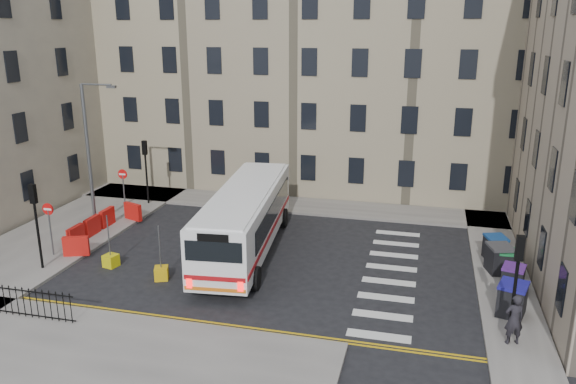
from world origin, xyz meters
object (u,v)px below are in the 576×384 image
at_px(wheelie_bin_b, 513,278).
at_px(pedestrian, 514,319).
at_px(bus, 246,217).
at_px(bollard_yellow, 161,273).
at_px(streetlamp, 88,153).
at_px(wheelie_bin_e, 495,248).
at_px(bollard_chevron, 111,261).
at_px(wheelie_bin_a, 512,299).
at_px(wheelie_bin_c, 508,262).
at_px(wheelie_bin_d, 499,259).

xyz_separation_m(wheelie_bin_b, pedestrian, (-0.53, -4.49, 0.39)).
height_order(bus, bollard_yellow, bus).
xyz_separation_m(pedestrian, bollard_yellow, (-14.80, 2.08, -0.81)).
bearing_deg(streetlamp, bollard_yellow, -38.48).
bearing_deg(wheelie_bin_e, bollard_chevron, 178.95).
height_order(streetlamp, bollard_chevron, streetlamp).
distance_m(wheelie_bin_a, wheelie_bin_c, 4.03).
height_order(wheelie_bin_a, bollard_chevron, wheelie_bin_a).
relative_size(wheelie_bin_b, bollard_chevron, 2.04).
height_order(streetlamp, wheelie_bin_c, streetlamp).
height_order(bus, pedestrian, bus).
xyz_separation_m(wheelie_bin_b, wheelie_bin_c, (-0.01, 1.79, 0.01)).
relative_size(bus, bollard_chevron, 20.25).
relative_size(bus, pedestrian, 6.35).
relative_size(streetlamp, wheelie_bin_c, 7.08).
bearing_deg(wheelie_bin_b, wheelie_bin_a, -82.41).
bearing_deg(pedestrian, wheelie_bin_e, -109.98).
bearing_deg(pedestrian, bollard_chevron, -28.01).
bearing_deg(bus, wheelie_bin_a, -23.65).
distance_m(wheelie_bin_b, pedestrian, 4.53).
distance_m(streetlamp, bollard_chevron, 7.36).
relative_size(bus, wheelie_bin_e, 9.33).
relative_size(wheelie_bin_a, bollard_yellow, 2.40).
bearing_deg(streetlamp, wheelie_bin_b, -7.88).
distance_m(wheelie_bin_d, bollard_yellow, 15.58).
xyz_separation_m(streetlamp, bollard_chevron, (3.88, -4.77, -4.04)).
bearing_deg(wheelie_bin_a, wheelie_bin_d, 107.92).
bearing_deg(streetlamp, bus, -8.23).
bearing_deg(streetlamp, pedestrian, -19.22).
bearing_deg(wheelie_bin_e, wheelie_bin_c, -93.27).
height_order(bus, wheelie_bin_a, bus).
distance_m(bus, wheelie_bin_e, 12.38).
height_order(streetlamp, wheelie_bin_e, streetlamp).
distance_m(wheelie_bin_c, bollard_chevron, 18.67).
distance_m(wheelie_bin_c, pedestrian, 6.31).
relative_size(pedestrian, bollard_yellow, 3.19).
relative_size(wheelie_bin_e, bollard_chevron, 2.17).
distance_m(streetlamp, wheelie_bin_e, 22.11).
bearing_deg(pedestrian, wheelie_bin_a, -114.89).
bearing_deg(wheelie_bin_d, bollard_chevron, 176.05).
relative_size(wheelie_bin_e, pedestrian, 0.68).
height_order(wheelie_bin_d, pedestrian, pedestrian).
distance_m(wheelie_bin_c, wheelie_bin_d, 0.39).
xyz_separation_m(wheelie_bin_b, wheelie_bin_d, (-0.37, 1.90, 0.09)).
xyz_separation_m(bollard_yellow, bollard_chevron, (-3.01, 0.71, 0.00)).
relative_size(wheelie_bin_a, bollard_chevron, 2.40).
distance_m(streetlamp, wheelie_bin_c, 22.54).
height_order(wheelie_bin_d, bollard_yellow, wheelie_bin_d).
distance_m(wheelie_bin_d, bollard_chevron, 18.33).
relative_size(wheelie_bin_b, wheelie_bin_c, 1.07).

